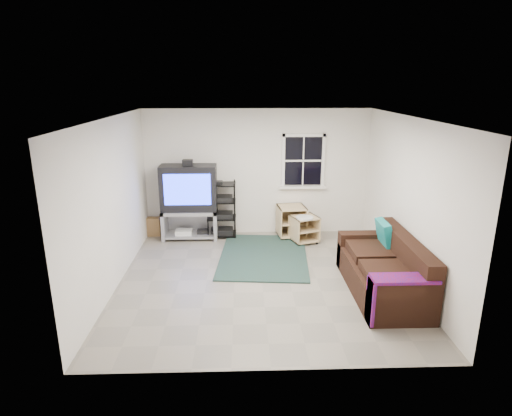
{
  "coord_description": "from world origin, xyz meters",
  "views": [
    {
      "loc": [
        -0.31,
        -6.37,
        3.11
      ],
      "look_at": [
        -0.08,
        0.4,
        1.1
      ],
      "focal_mm": 30.0,
      "sensor_mm": 36.0,
      "label": 1
    }
  ],
  "objects_px": {
    "tv_unit": "(189,196)",
    "side_table_left": "(291,220)",
    "av_rack": "(222,213)",
    "side_table_right": "(303,227)",
    "sofa": "(385,271)"
  },
  "relations": [
    {
      "from": "av_rack",
      "to": "side_table_right",
      "type": "xyz_separation_m",
      "value": [
        1.65,
        -0.37,
        -0.19
      ]
    },
    {
      "from": "side_table_left",
      "to": "side_table_right",
      "type": "distance_m",
      "value": 0.41
    },
    {
      "from": "av_rack",
      "to": "side_table_left",
      "type": "height_order",
      "value": "av_rack"
    },
    {
      "from": "av_rack",
      "to": "sofa",
      "type": "xyz_separation_m",
      "value": [
        2.59,
        -2.55,
        -0.17
      ]
    },
    {
      "from": "side_table_left",
      "to": "sofa",
      "type": "xyz_separation_m",
      "value": [
        1.16,
        -2.53,
        -0.01
      ]
    },
    {
      "from": "av_rack",
      "to": "side_table_left",
      "type": "relative_size",
      "value": 1.8
    },
    {
      "from": "av_rack",
      "to": "side_table_right",
      "type": "height_order",
      "value": "av_rack"
    },
    {
      "from": "av_rack",
      "to": "side_table_right",
      "type": "bearing_deg",
      "value": -12.64
    },
    {
      "from": "tv_unit",
      "to": "side_table_left",
      "type": "height_order",
      "value": "tv_unit"
    },
    {
      "from": "sofa",
      "to": "side_table_left",
      "type": "bearing_deg",
      "value": 114.52
    },
    {
      "from": "av_rack",
      "to": "tv_unit",
      "type": "bearing_deg",
      "value": -174.1
    },
    {
      "from": "side_table_left",
      "to": "side_table_right",
      "type": "bearing_deg",
      "value": -58.38
    },
    {
      "from": "side_table_left",
      "to": "av_rack",
      "type": "bearing_deg",
      "value": 179.24
    },
    {
      "from": "side_table_right",
      "to": "side_table_left",
      "type": "bearing_deg",
      "value": 121.62
    },
    {
      "from": "av_rack",
      "to": "side_table_left",
      "type": "distance_m",
      "value": 1.44
    }
  ]
}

